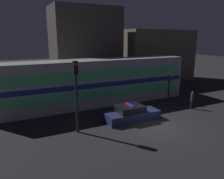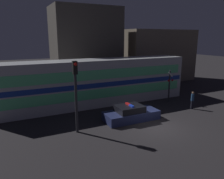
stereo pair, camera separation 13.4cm
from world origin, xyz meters
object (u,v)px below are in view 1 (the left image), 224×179
(train, at_px, (96,82))
(traffic_light_corner, at_px, (76,91))
(pedestrian, at_px, (192,100))
(police_car, at_px, (131,114))
(crossing_signal_near, at_px, (169,85))

(train, relative_size, traffic_light_corner, 3.83)
(train, bearing_deg, traffic_light_corner, -123.79)
(train, xyz_separation_m, pedestrian, (7.51, -5.48, -1.40))
(train, distance_m, police_car, 5.68)
(pedestrian, bearing_deg, police_car, 178.83)
(train, bearing_deg, crossing_signal_near, -21.40)
(police_car, distance_m, crossing_signal_near, 6.81)
(police_car, height_order, traffic_light_corner, traffic_light_corner)
(pedestrian, relative_size, traffic_light_corner, 0.33)
(pedestrian, bearing_deg, train, 143.92)
(crossing_signal_near, bearing_deg, pedestrian, -79.79)
(crossing_signal_near, bearing_deg, train, 158.60)
(police_car, xyz_separation_m, crossing_signal_near, (6.16, 2.59, 1.32))
(pedestrian, distance_m, crossing_signal_near, 2.93)
(pedestrian, relative_size, crossing_signal_near, 0.50)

